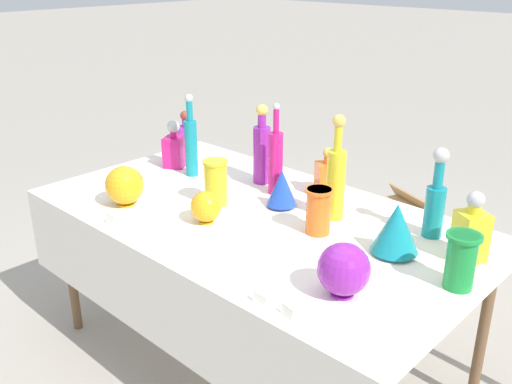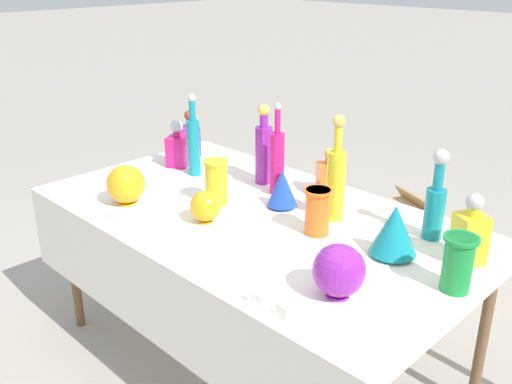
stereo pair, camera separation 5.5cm
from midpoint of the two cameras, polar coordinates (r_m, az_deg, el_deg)
The scene contains 24 objects.
ground_plane at distance 2.79m, azimuth 0.59°, elevation -16.58°, with size 40.00×40.00×0.00m, color #A0998C.
display_table at distance 2.39m, azimuth -0.07°, elevation -3.82°, with size 1.90×1.07×0.76m.
tall_bottle_0 at distance 2.79m, azimuth -5.70°, elevation 4.96°, with size 0.06×0.06×0.40m.
tall_bottle_1 at distance 2.24m, azimuth 18.18°, elevation -0.96°, with size 0.08×0.08×0.36m.
tall_bottle_2 at distance 2.56m, azimuth 2.74°, elevation 3.22°, with size 0.07×0.07×0.42m.
tall_bottle_3 at distance 2.68m, azimuth 1.38°, elevation 4.21°, with size 0.08×0.08×0.38m.
tall_bottle_4 at distance 2.31m, azimuth 8.68°, elevation 1.31°, with size 0.08×0.08×0.44m.
square_decanter_0 at distance 2.58m, azimuth 7.88°, elevation 1.50°, with size 0.14×0.14×0.22m.
square_decanter_1 at distance 2.95m, azimuth -7.30°, elevation 4.45°, with size 0.14×0.14×0.24m.
square_decanter_2 at distance 2.12m, azimuth 21.32°, elevation -3.90°, with size 0.14×0.14×0.26m.
square_decanter_3 at distance 3.11m, azimuth -6.12°, elevation 5.40°, with size 0.12×0.12×0.25m.
slender_vase_0 at distance 2.46m, azimuth -3.35°, elevation 1.12°, with size 0.11×0.11×0.20m.
slender_vase_1 at distance 2.20m, azimuth 6.89°, elevation -1.80°, with size 0.11×0.11×0.18m.
slender_vase_2 at distance 1.93m, azimuth 20.34°, elevation -6.56°, with size 0.11×0.11×0.19m.
fluted_vase_0 at distance 2.43m, azimuth 3.30°, elevation 0.38°, with size 0.13×0.13×0.17m.
fluted_vase_1 at distance 2.09m, azimuth 14.41°, elevation -3.67°, with size 0.17×0.17×0.19m.
round_bowl_0 at distance 2.30m, azimuth -4.39°, elevation -1.42°, with size 0.13×0.13×0.13m.
round_bowl_1 at distance 2.52m, azimuth -12.28°, elevation 0.76°, with size 0.17×0.17×0.18m.
round_bowl_2 at distance 1.81m, azimuth 9.17°, elevation -7.76°, with size 0.17×0.17×0.18m.
price_tag_left at distance 1.79m, azimuth 0.75°, elevation -10.70°, with size 0.06×0.01×0.04m, color white.
price_tag_center at distance 2.37m, azimuth -13.69°, elevation -2.57°, with size 0.05×0.01×0.04m, color white.
price_tag_right at distance 1.73m, azimuth 3.47°, elevation -11.91°, with size 0.05×0.01×0.03m, color white.
cardboard_box_behind_left at distance 3.60m, azimuth 15.15°, elevation -4.55°, with size 0.60×0.54×0.43m.
cardboard_box_behind_right at distance 3.49m, azimuth 12.49°, elevation -5.86°, with size 0.53×0.39×0.36m.
Camera 2 is at (1.53, -1.55, 1.75)m, focal length 40.00 mm.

